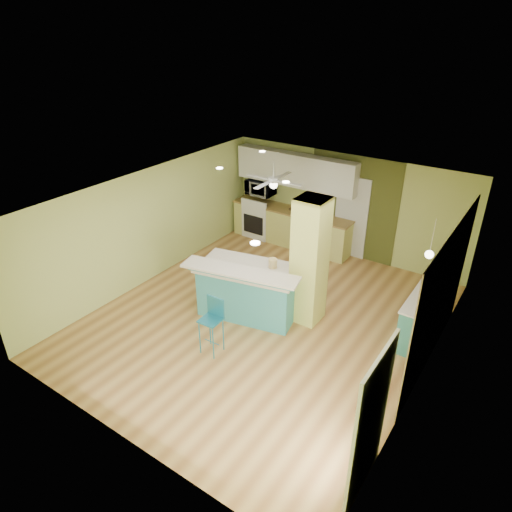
% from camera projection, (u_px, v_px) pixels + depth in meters
% --- Properties ---
extents(floor, '(6.00, 7.00, 0.01)m').
position_uv_depth(floor, '(265.00, 319.00, 8.96)').
color(floor, '#A06A38').
rests_on(floor, ground).
extents(ceiling, '(6.00, 7.00, 0.01)m').
position_uv_depth(ceiling, '(266.00, 199.00, 7.79)').
color(ceiling, white).
rests_on(ceiling, wall_back).
extents(wall_back, '(6.00, 0.01, 2.50)m').
position_uv_depth(wall_back, '(345.00, 205.00, 10.94)').
color(wall_back, '#BCCB6C').
rests_on(wall_back, floor).
extents(wall_front, '(6.00, 0.01, 2.50)m').
position_uv_depth(wall_front, '(115.00, 372.00, 5.81)').
color(wall_front, '#BCCB6C').
rests_on(wall_front, floor).
extents(wall_left, '(0.01, 7.00, 2.50)m').
position_uv_depth(wall_left, '(149.00, 226.00, 9.87)').
color(wall_left, '#BCCB6C').
rests_on(wall_left, floor).
extents(wall_right, '(0.01, 7.00, 2.50)m').
position_uv_depth(wall_right, '(432.00, 317.00, 6.88)').
color(wall_right, '#BCCB6C').
rests_on(wall_right, floor).
extents(wood_panel, '(0.02, 3.40, 2.50)m').
position_uv_depth(wood_panel, '(441.00, 298.00, 7.32)').
color(wood_panel, olive).
rests_on(wood_panel, floor).
extents(olive_accent, '(2.20, 0.02, 2.50)m').
position_uv_depth(olive_accent, '(353.00, 207.00, 10.83)').
color(olive_accent, '#4C5220').
rests_on(olive_accent, floor).
extents(interior_door, '(0.82, 0.05, 2.00)m').
position_uv_depth(interior_door, '(351.00, 217.00, 10.92)').
color(interior_door, silver).
rests_on(interior_door, floor).
extents(french_door, '(0.04, 1.08, 2.10)m').
position_uv_depth(french_door, '(370.00, 425.00, 5.30)').
color(french_door, white).
rests_on(french_door, floor).
extents(column, '(0.55, 0.55, 2.50)m').
position_uv_depth(column, '(309.00, 262.00, 8.41)').
color(column, '#D1D763').
rests_on(column, floor).
extents(kitchen_run, '(3.25, 0.63, 0.94)m').
position_uv_depth(kitchen_run, '(291.00, 227.00, 11.73)').
color(kitchen_run, '#D6D770').
rests_on(kitchen_run, floor).
extents(stove, '(0.76, 0.66, 1.08)m').
position_uv_depth(stove, '(260.00, 219.00, 12.20)').
color(stove, white).
rests_on(stove, floor).
extents(upper_cabinets, '(3.20, 0.34, 0.80)m').
position_uv_depth(upper_cabinets, '(295.00, 170.00, 11.13)').
color(upper_cabinets, white).
rests_on(upper_cabinets, wall_back).
extents(microwave, '(0.70, 0.48, 0.39)m').
position_uv_depth(microwave, '(260.00, 187.00, 11.79)').
color(microwave, silver).
rests_on(microwave, wall_back).
extents(ceiling_fan, '(1.41, 1.41, 0.61)m').
position_uv_depth(ceiling_fan, '(274.00, 180.00, 10.00)').
color(ceiling_fan, white).
rests_on(ceiling_fan, ceiling).
extents(pendant_lamp, '(0.14, 0.14, 0.69)m').
position_uv_depth(pendant_lamp, '(429.00, 254.00, 7.31)').
color(pendant_lamp, white).
rests_on(pendant_lamp, ceiling).
extents(wall_decor, '(0.03, 0.90, 0.70)m').
position_uv_depth(wall_decor, '(446.00, 277.00, 7.34)').
color(wall_decor, brown).
rests_on(wall_decor, wood_panel).
extents(peninsula, '(2.29, 1.59, 1.19)m').
position_uv_depth(peninsula, '(249.00, 290.00, 8.88)').
color(peninsula, teal).
rests_on(peninsula, floor).
extents(bar_stool, '(0.36, 0.36, 1.05)m').
position_uv_depth(bar_stool, '(213.00, 317.00, 7.81)').
color(bar_stool, teal).
rests_on(bar_stool, floor).
extents(side_counter, '(0.58, 1.37, 0.88)m').
position_uv_depth(side_counter, '(423.00, 319.00, 8.19)').
color(side_counter, teal).
rests_on(side_counter, floor).
extents(fruit_bowl, '(0.33, 0.33, 0.08)m').
position_uv_depth(fruit_bowl, '(296.00, 210.00, 11.39)').
color(fruit_bowl, '#3A2217').
rests_on(fruit_bowl, kitchen_run).
extents(canister, '(0.16, 0.16, 0.18)m').
position_uv_depth(canister, '(273.00, 263.00, 8.64)').
color(canister, gold).
rests_on(canister, peninsula).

